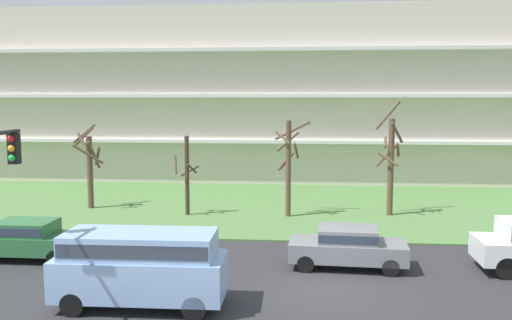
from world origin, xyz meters
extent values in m
plane|color=#2D2D30|center=(0.00, 0.00, 0.00)|extent=(160.00, 160.00, 0.00)
cube|color=#547F42|center=(0.00, 14.00, 0.04)|extent=(80.00, 16.00, 0.08)
cube|color=beige|center=(0.00, 28.89, 6.62)|extent=(54.65, 13.79, 13.24)
cube|color=silver|center=(0.00, 21.55, 3.31)|extent=(52.46, 0.90, 0.24)
cube|color=silver|center=(0.00, 21.55, 6.62)|extent=(52.46, 0.90, 0.24)
cube|color=silver|center=(0.00, 21.55, 9.93)|extent=(52.46, 0.90, 0.24)
cylinder|color=brown|center=(-13.15, 12.32, 2.13)|extent=(0.34, 0.34, 4.26)
cylinder|color=brown|center=(-12.81, 12.17, 3.21)|extent=(0.50, 0.88, 1.63)
cylinder|color=brown|center=(-13.59, 12.78, 4.40)|extent=(1.08, 1.04, 1.10)
cylinder|color=brown|center=(-12.76, 12.59, 3.12)|extent=(0.72, 0.97, 1.19)
cylinder|color=brown|center=(-12.91, 11.56, 3.30)|extent=(1.65, 0.66, 1.17)
cylinder|color=brown|center=(-13.39, 11.97, 4.01)|extent=(0.88, 0.67, 0.99)
cylinder|color=brown|center=(-13.57, 12.68, 4.25)|extent=(0.89, 1.00, 1.07)
cylinder|color=#423023|center=(-7.15, 10.98, 2.20)|extent=(0.23, 0.23, 4.41)
cylinder|color=#423023|center=(-7.73, 10.83, 2.87)|extent=(0.43, 1.24, 0.90)
cylinder|color=#423023|center=(-6.84, 10.82, 2.66)|extent=(0.45, 0.72, 0.60)
cylinder|color=#423023|center=(-7.10, 11.49, 2.43)|extent=(1.07, 0.21, 0.65)
cylinder|color=brown|center=(-1.64, 11.09, 2.63)|extent=(0.28, 0.28, 5.26)
cylinder|color=brown|center=(-1.69, 11.67, 4.08)|extent=(1.25, 0.24, 1.12)
cylinder|color=brown|center=(-1.44, 12.04, 4.67)|extent=(1.98, 0.53, 1.09)
cylinder|color=brown|center=(-1.73, 11.46, 3.05)|extent=(0.86, 0.32, 0.95)
cylinder|color=brown|center=(-1.22, 11.01, 3.66)|extent=(0.31, 0.96, 0.95)
cylinder|color=brown|center=(-1.94, 10.72, 4.37)|extent=(0.88, 0.73, 0.67)
cylinder|color=brown|center=(-1.87, 11.41, 2.96)|extent=(0.79, 0.61, 0.86)
cylinder|color=brown|center=(3.89, 11.90, 2.68)|extent=(0.32, 0.32, 5.36)
cylinder|color=brown|center=(3.77, 12.53, 5.51)|extent=(1.41, 0.41, 1.62)
cylinder|color=brown|center=(3.59, 11.94, 4.07)|extent=(0.25, 0.73, 0.61)
cylinder|color=brown|center=(3.67, 11.41, 3.19)|extent=(1.10, 0.62, 0.76)
cylinder|color=brown|center=(4.24, 11.80, 3.68)|extent=(0.35, 0.83, 0.83)
cylinder|color=brown|center=(3.74, 12.45, 3.29)|extent=(1.24, 0.49, 1.24)
cylinder|color=brown|center=(4.13, 11.59, 4.61)|extent=(0.80, 0.66, 1.13)
cylinder|color=black|center=(6.41, 1.64, 0.40)|extent=(0.80, 0.23, 0.80)
cylinder|color=black|center=(6.43, 3.42, 0.40)|extent=(0.80, 0.23, 0.80)
cube|color=#8CB2E0|center=(-5.81, -2.00, 0.98)|extent=(5.23, 2.07, 1.25)
cube|color=#8CB2E0|center=(-5.81, -2.00, 1.98)|extent=(4.62, 1.90, 0.75)
cube|color=#2D3847|center=(-5.81, -2.00, 1.98)|extent=(4.53, 1.94, 0.41)
cylinder|color=black|center=(-4.01, -1.09, 0.36)|extent=(0.72, 0.23, 0.72)
cylinder|color=black|center=(-3.98, -2.87, 0.36)|extent=(0.72, 0.23, 0.72)
cylinder|color=black|center=(-7.65, -1.13, 0.36)|extent=(0.72, 0.23, 0.72)
cylinder|color=black|center=(-7.62, -2.91, 0.36)|extent=(0.72, 0.23, 0.72)
cube|color=#2D6B3D|center=(-11.86, 2.50, 0.67)|extent=(4.41, 1.82, 0.70)
cube|color=#2D6B3D|center=(-11.86, 2.50, 1.29)|extent=(2.21, 1.66, 0.55)
cube|color=#2D3847|center=(-11.86, 2.50, 1.29)|extent=(2.16, 1.70, 0.30)
cylinder|color=black|center=(-13.40, 3.30, 0.32)|extent=(0.64, 0.22, 0.64)
cylinder|color=black|center=(-10.33, 1.70, 0.32)|extent=(0.64, 0.22, 0.64)
cylinder|color=black|center=(-10.32, 3.28, 0.32)|extent=(0.64, 0.22, 0.64)
cube|color=slate|center=(0.86, 2.50, 0.67)|extent=(4.50, 2.06, 0.70)
cube|color=slate|center=(0.86, 2.50, 1.29)|extent=(2.30, 1.78, 0.55)
cube|color=#2D3847|center=(0.86, 2.50, 1.29)|extent=(2.25, 1.82, 0.30)
cylinder|color=black|center=(-0.73, 1.80, 0.32)|extent=(0.65, 0.26, 0.64)
cylinder|color=black|center=(-0.63, 3.38, 0.32)|extent=(0.65, 0.26, 0.64)
cylinder|color=black|center=(2.35, 1.62, 0.32)|extent=(0.65, 0.26, 0.64)
cylinder|color=black|center=(2.44, 3.20, 0.32)|extent=(0.65, 0.26, 0.64)
cube|color=black|center=(-9.26, -2.76, 4.97)|extent=(0.28, 0.28, 0.90)
sphere|color=red|center=(-9.26, -2.91, 5.27)|extent=(0.20, 0.20, 0.20)
sphere|color=#F2A519|center=(-9.26, -2.91, 4.99)|extent=(0.20, 0.20, 0.20)
sphere|color=green|center=(-9.26, -2.91, 4.71)|extent=(0.20, 0.20, 0.20)
camera|label=1|loc=(-0.87, -17.81, 6.42)|focal=38.05mm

